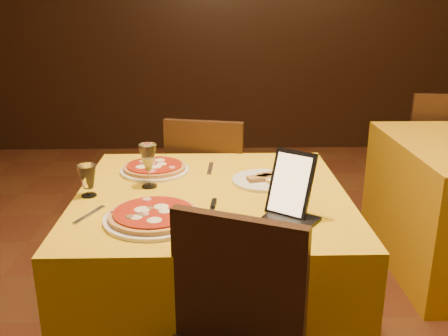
{
  "coord_description": "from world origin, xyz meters",
  "views": [
    {
      "loc": [
        -0.3,
        -1.66,
        1.49
      ],
      "look_at": [
        -0.25,
        0.23,
        0.86
      ],
      "focal_mm": 40.0,
      "sensor_mm": 36.0,
      "label": 1
    }
  ],
  "objects_px": {
    "chair_side_far": "(429,152)",
    "water_glass": "(88,181)",
    "main_table": "(212,272)",
    "pizza_far": "(155,169)",
    "chair_main_far": "(212,190)",
    "wine_glass": "(148,166)",
    "pizza_near": "(154,216)",
    "tablet": "(291,184)"
  },
  "relations": [
    {
      "from": "chair_side_far",
      "to": "water_glass",
      "type": "xyz_separation_m",
      "value": [
        -2.08,
        -1.57,
        0.36
      ]
    },
    {
      "from": "main_table",
      "to": "pizza_far",
      "type": "height_order",
      "value": "pizza_far"
    },
    {
      "from": "main_table",
      "to": "chair_main_far",
      "type": "distance_m",
      "value": 0.79
    },
    {
      "from": "main_table",
      "to": "wine_glass",
      "type": "distance_m",
      "value": 0.54
    },
    {
      "from": "chair_main_far",
      "to": "water_glass",
      "type": "relative_size",
      "value": 7.0
    },
    {
      "from": "chair_side_far",
      "to": "pizza_near",
      "type": "distance_m",
      "value": 2.57
    },
    {
      "from": "pizza_near",
      "to": "tablet",
      "type": "relative_size",
      "value": 1.47
    },
    {
      "from": "chair_main_far",
      "to": "water_glass",
      "type": "height_order",
      "value": "chair_main_far"
    },
    {
      "from": "tablet",
      "to": "pizza_near",
      "type": "bearing_deg",
      "value": -138.85
    },
    {
      "from": "chair_side_far",
      "to": "pizza_near",
      "type": "relative_size",
      "value": 2.54
    },
    {
      "from": "chair_main_far",
      "to": "chair_side_far",
      "type": "height_order",
      "value": "same"
    },
    {
      "from": "main_table",
      "to": "chair_main_far",
      "type": "xyz_separation_m",
      "value": [
        0.0,
        0.79,
        0.08
      ]
    },
    {
      "from": "main_table",
      "to": "water_glass",
      "type": "bearing_deg",
      "value": -176.05
    },
    {
      "from": "chair_side_far",
      "to": "tablet",
      "type": "relative_size",
      "value": 3.73
    },
    {
      "from": "tablet",
      "to": "chair_side_far",
      "type": "bearing_deg",
      "value": 89.96
    },
    {
      "from": "main_table",
      "to": "water_glass",
      "type": "distance_m",
      "value": 0.66
    },
    {
      "from": "chair_side_far",
      "to": "wine_glass",
      "type": "relative_size",
      "value": 4.79
    },
    {
      "from": "chair_side_far",
      "to": "pizza_near",
      "type": "xyz_separation_m",
      "value": [
        -1.8,
        -1.81,
        0.31
      ]
    },
    {
      "from": "chair_main_far",
      "to": "wine_glass",
      "type": "relative_size",
      "value": 4.79
    },
    {
      "from": "water_glass",
      "to": "chair_side_far",
      "type": "bearing_deg",
      "value": 37.02
    },
    {
      "from": "pizza_far",
      "to": "wine_glass",
      "type": "height_order",
      "value": "wine_glass"
    },
    {
      "from": "wine_glass",
      "to": "pizza_near",
      "type": "bearing_deg",
      "value": -80.82
    },
    {
      "from": "pizza_near",
      "to": "chair_side_far",
      "type": "bearing_deg",
      "value": 45.25
    },
    {
      "from": "pizza_near",
      "to": "wine_glass",
      "type": "distance_m",
      "value": 0.36
    },
    {
      "from": "tablet",
      "to": "chair_main_far",
      "type": "bearing_deg",
      "value": 141.92
    },
    {
      "from": "pizza_near",
      "to": "tablet",
      "type": "bearing_deg",
      "value": 4.85
    },
    {
      "from": "chair_side_far",
      "to": "main_table",
      "type": "bearing_deg",
      "value": 50.82
    },
    {
      "from": "main_table",
      "to": "pizza_near",
      "type": "distance_m",
      "value": 0.52
    },
    {
      "from": "pizza_near",
      "to": "pizza_far",
      "type": "relative_size",
      "value": 1.14
    },
    {
      "from": "chair_side_far",
      "to": "wine_glass",
      "type": "height_order",
      "value": "wine_glass"
    },
    {
      "from": "chair_side_far",
      "to": "tablet",
      "type": "xyz_separation_m",
      "value": [
        -1.3,
        -1.77,
        0.41
      ]
    },
    {
      "from": "chair_side_far",
      "to": "tablet",
      "type": "distance_m",
      "value": 2.24
    },
    {
      "from": "chair_side_far",
      "to": "pizza_far",
      "type": "xyz_separation_m",
      "value": [
        -1.85,
        -1.27,
        0.31
      ]
    },
    {
      "from": "chair_main_far",
      "to": "wine_glass",
      "type": "xyz_separation_m",
      "value": [
        -0.26,
        -0.72,
        0.39
      ]
    },
    {
      "from": "pizza_near",
      "to": "pizza_far",
      "type": "distance_m",
      "value": 0.54
    },
    {
      "from": "pizza_near",
      "to": "wine_glass",
      "type": "xyz_separation_m",
      "value": [
        -0.06,
        0.34,
        0.08
      ]
    },
    {
      "from": "main_table",
      "to": "chair_side_far",
      "type": "xyz_separation_m",
      "value": [
        1.59,
        1.53,
        0.08
      ]
    },
    {
      "from": "pizza_far",
      "to": "water_glass",
      "type": "height_order",
      "value": "water_glass"
    },
    {
      "from": "pizza_far",
      "to": "water_glass",
      "type": "relative_size",
      "value": 2.42
    },
    {
      "from": "chair_main_far",
      "to": "pizza_near",
      "type": "height_order",
      "value": "chair_main_far"
    },
    {
      "from": "pizza_near",
      "to": "wine_glass",
      "type": "height_order",
      "value": "wine_glass"
    },
    {
      "from": "main_table",
      "to": "pizza_near",
      "type": "height_order",
      "value": "pizza_near"
    }
  ]
}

